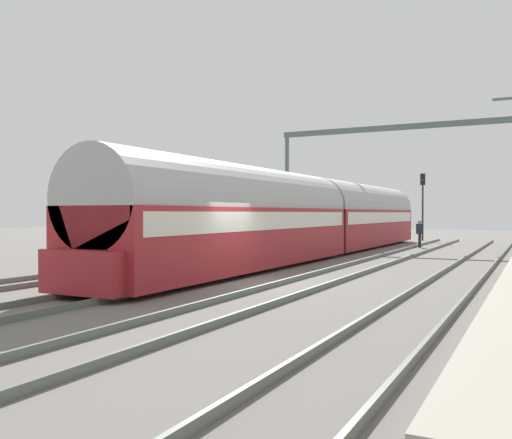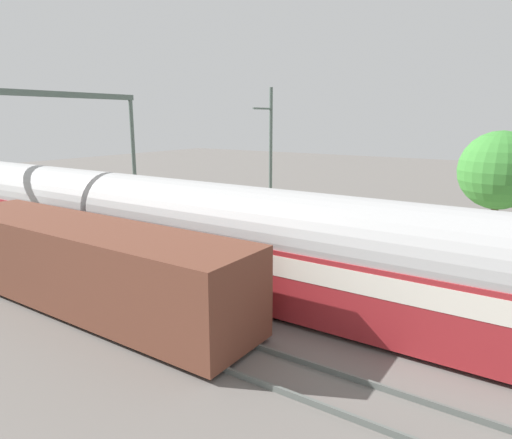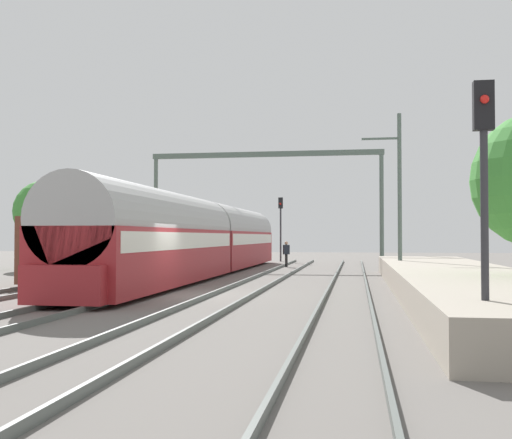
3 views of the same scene
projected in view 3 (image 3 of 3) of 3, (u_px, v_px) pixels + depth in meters
name	position (u px, v px, depth m)	size (l,w,h in m)	color
ground	(180.00, 295.00, 21.91)	(120.00, 120.00, 0.00)	slate
track_far_west	(27.00, 290.00, 22.83)	(1.52, 60.00, 0.16)	#5A615C
track_west	(128.00, 292.00, 22.22)	(1.52, 60.00, 0.16)	#5A615C
track_east	(234.00, 294.00, 21.61)	(1.52, 60.00, 0.16)	#5A615C
track_far_east	(347.00, 295.00, 21.00)	(1.52, 60.00, 0.16)	#5A615C
platform	(455.00, 281.00, 22.38)	(4.40, 28.00, 0.90)	#A39989
passenger_train	(204.00, 238.00, 33.51)	(2.93, 32.85, 3.82)	maroon
freight_car	(112.00, 248.00, 30.79)	(2.80, 13.00, 2.70)	brown
person_crossing	(286.00, 252.00, 41.96)	(0.47, 0.39, 1.73)	black
railway_signal_near	(484.00, 177.00, 11.33)	(0.36, 0.30, 4.88)	#2D2D33
railway_signal_far	(281.00, 221.00, 51.33)	(0.36, 0.30, 5.26)	#2D2D33
catenary_gantry	(265.00, 181.00, 42.73)	(15.98, 0.28, 7.86)	#54665D
catenary_pole_east_mid	(399.00, 193.00, 30.12)	(1.90, 0.20, 8.00)	#54665D
tree_west_background	(45.00, 212.00, 39.54)	(3.94, 3.94, 5.60)	#4C3826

